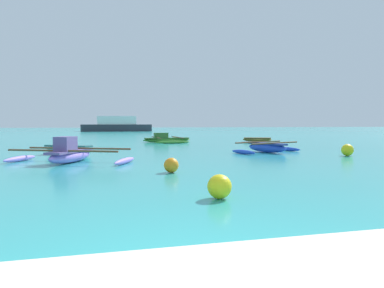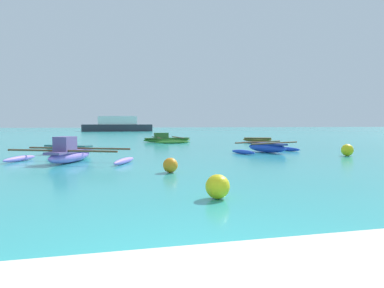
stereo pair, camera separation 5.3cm
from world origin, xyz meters
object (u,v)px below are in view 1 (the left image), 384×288
(moored_boat_3, at_px, (166,139))
(distant_ferry, at_px, (117,125))
(mooring_buoy_0, at_px, (219,187))
(moored_boat_1, at_px, (68,150))
(mooring_buoy_2, at_px, (347,150))
(moored_boat_0, at_px, (70,154))
(mooring_buoy_1, at_px, (171,165))
(moored_boat_2, at_px, (267,147))
(moored_boat_4, at_px, (257,139))

(moored_boat_3, xyz_separation_m, distant_ferry, (-2.76, 37.92, 0.87))
(moored_boat_3, relative_size, mooring_buoy_0, 8.28)
(moored_boat_1, distance_m, mooring_buoy_2, 12.31)
(moored_boat_1, xyz_separation_m, distant_ferry, (3.20, 47.23, 0.86))
(moored_boat_0, distance_m, mooring_buoy_2, 11.46)
(mooring_buoy_0, xyz_separation_m, mooring_buoy_2, (8.08, 6.76, 0.03))
(mooring_buoy_0, height_order, mooring_buoy_2, mooring_buoy_2)
(moored_boat_1, height_order, mooring_buoy_1, moored_boat_1)
(moored_boat_0, relative_size, moored_boat_1, 2.00)
(moored_boat_1, xyz_separation_m, mooring_buoy_2, (11.85, -3.34, 0.01))
(moored_boat_2, distance_m, mooring_buoy_0, 10.77)
(moored_boat_0, xyz_separation_m, mooring_buoy_1, (3.10, -3.34, -0.10))
(moored_boat_1, relative_size, moored_boat_4, 1.01)
(moored_boat_3, height_order, mooring_buoy_0, moored_boat_3)
(mooring_buoy_0, bearing_deg, mooring_buoy_1, 94.33)
(moored_boat_0, bearing_deg, distant_ferry, 21.06)
(moored_boat_0, height_order, moored_boat_2, moored_boat_0)
(moored_boat_2, distance_m, moored_boat_3, 10.67)
(moored_boat_2, bearing_deg, moored_boat_1, -116.85)
(moored_boat_2, height_order, distant_ferry, distant_ferry)
(mooring_buoy_0, distance_m, distant_ferry, 57.34)
(moored_boat_1, distance_m, moored_boat_4, 15.59)
(moored_boat_4, xyz_separation_m, mooring_buoy_1, (-9.54, -15.07, 0.04))
(moored_boat_0, xyz_separation_m, distant_ferry, (2.80, 50.41, 0.79))
(mooring_buoy_2, bearing_deg, moored_boat_1, 164.27)
(moored_boat_2, xyz_separation_m, moored_boat_4, (3.77, 9.39, -0.06))
(moored_boat_0, bearing_deg, moored_boat_4, -22.89)
(moored_boat_4, relative_size, mooring_buoy_1, 5.40)
(moored_boat_1, height_order, moored_boat_3, moored_boat_3)
(distant_ferry, bearing_deg, mooring_buoy_2, -80.28)
(moored_boat_1, xyz_separation_m, mooring_buoy_0, (3.77, -10.10, -0.02))
(moored_boat_2, relative_size, mooring_buoy_0, 7.99)
(mooring_buoy_2, bearing_deg, moored_boat_4, 84.32)
(mooring_buoy_0, bearing_deg, mooring_buoy_2, 39.90)
(moored_boat_1, bearing_deg, mooring_buoy_1, -26.73)
(moored_boat_2, distance_m, moored_boat_4, 10.12)
(moored_boat_2, xyz_separation_m, mooring_buoy_2, (2.59, -2.50, 0.02))
(moored_boat_2, distance_m, mooring_buoy_1, 8.09)
(mooring_buoy_1, bearing_deg, mooring_buoy_2, 20.83)
(moored_boat_1, distance_m, mooring_buoy_0, 10.78)
(distant_ferry, bearing_deg, moored_boat_0, -93.18)
(distant_ferry, bearing_deg, mooring_buoy_0, -89.43)
(moored_boat_4, bearing_deg, mooring_buoy_1, -102.29)
(distant_ferry, bearing_deg, mooring_buoy_1, -89.68)
(moored_boat_4, relative_size, mooring_buoy_0, 5.04)
(moored_boat_2, relative_size, mooring_buoy_1, 8.57)
(moored_boat_0, xyz_separation_m, moored_boat_1, (-0.39, 3.18, -0.06))
(moored_boat_3, distance_m, distant_ferry, 38.03)
(moored_boat_3, bearing_deg, moored_boat_4, -9.66)
(mooring_buoy_1, bearing_deg, moored_boat_2, 44.58)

